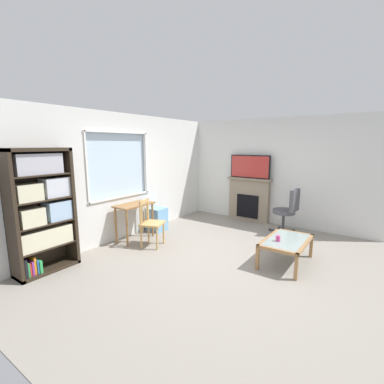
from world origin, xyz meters
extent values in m
cube|color=gray|center=(0.00, 0.00, -0.01)|extent=(6.15, 5.49, 0.02)
cube|color=silver|center=(0.00, 2.25, 0.43)|extent=(5.15, 0.12, 0.87)
cube|color=silver|center=(0.00, 2.25, 2.38)|extent=(5.15, 0.12, 0.37)
cube|color=silver|center=(-1.80, 2.25, 1.53)|extent=(1.54, 0.12, 1.33)
cube|color=silver|center=(1.52, 2.25, 1.53)|extent=(2.11, 0.12, 1.33)
cube|color=silver|center=(-0.28, 2.26, 1.53)|extent=(1.49, 0.02, 1.33)
cube|color=white|center=(-0.28, 2.19, 0.88)|extent=(1.55, 0.06, 0.03)
cube|color=white|center=(-0.28, 2.19, 2.18)|extent=(1.55, 0.06, 0.03)
cube|color=white|center=(-1.03, 2.19, 1.53)|extent=(0.03, 0.06, 1.33)
cube|color=white|center=(0.46, 2.19, 1.53)|extent=(0.03, 0.06, 1.33)
cube|color=silver|center=(2.63, 0.00, 1.28)|extent=(0.12, 4.69, 2.56)
cube|color=#2D2319|center=(-2.37, 2.00, 0.95)|extent=(0.05, 0.38, 1.90)
cube|color=#2D2319|center=(-1.52, 2.00, 0.95)|extent=(0.05, 0.38, 1.90)
cube|color=#2D2319|center=(-1.95, 2.00, 1.87)|extent=(0.90, 0.38, 0.05)
cube|color=#2D2319|center=(-1.95, 2.00, 0.03)|extent=(0.90, 0.38, 0.05)
cube|color=#2D2319|center=(-1.95, 2.18, 0.95)|extent=(0.90, 0.02, 1.90)
cube|color=#2D2319|center=(-1.95, 2.00, 0.39)|extent=(0.85, 0.36, 0.02)
cube|color=#2D2319|center=(-1.95, 2.00, 0.76)|extent=(0.85, 0.36, 0.02)
cube|color=#2D2319|center=(-1.95, 2.00, 1.13)|extent=(0.85, 0.36, 0.02)
cube|color=#2D2319|center=(-1.95, 2.00, 1.50)|extent=(0.85, 0.36, 0.02)
cube|color=beige|center=(-1.96, 1.99, 0.55)|extent=(0.76, 0.31, 0.28)
cube|color=beige|center=(-2.14, 1.99, 0.90)|extent=(0.33, 0.33, 0.26)
cube|color=#9EBCDB|center=(-1.73, 1.99, 0.92)|extent=(0.35, 0.29, 0.30)
cube|color=beige|center=(-2.14, 1.99, 1.27)|extent=(0.34, 0.32, 0.25)
cube|color=silver|center=(-1.72, 1.99, 1.29)|extent=(0.38, 0.27, 0.30)
cube|color=#B2B2BC|center=(-1.96, 1.99, 1.66)|extent=(0.65, 0.27, 0.30)
cube|color=black|center=(-2.31, 1.98, 0.19)|extent=(0.03, 0.30, 0.28)
cube|color=green|center=(-2.27, 1.98, 0.16)|extent=(0.02, 0.26, 0.22)
cube|color=red|center=(-2.24, 1.98, 0.15)|extent=(0.02, 0.24, 0.19)
cube|color=purple|center=(-2.21, 1.98, 0.15)|extent=(0.02, 0.24, 0.21)
cube|color=orange|center=(-2.17, 1.98, 0.18)|extent=(0.03, 0.22, 0.26)
cube|color=#286BB2|center=(-2.14, 1.98, 0.16)|extent=(0.02, 0.25, 0.21)
cube|color=green|center=(-2.11, 1.98, 0.15)|extent=(0.04, 0.28, 0.20)
cube|color=olive|center=(-0.19, 1.90, 0.74)|extent=(0.81, 0.42, 0.03)
cylinder|color=olive|center=(-0.54, 1.74, 0.36)|extent=(0.04, 0.04, 0.72)
cylinder|color=olive|center=(0.17, 1.74, 0.36)|extent=(0.04, 0.04, 0.72)
cylinder|color=olive|center=(-0.54, 2.06, 0.36)|extent=(0.04, 0.04, 0.72)
cylinder|color=olive|center=(0.17, 2.06, 0.36)|extent=(0.04, 0.04, 0.72)
cube|color=tan|center=(-0.25, 1.35, 0.45)|extent=(0.53, 0.52, 0.04)
cylinder|color=tan|center=(-0.35, 1.14, 0.22)|extent=(0.04, 0.04, 0.43)
cylinder|color=tan|center=(-0.03, 1.25, 0.22)|extent=(0.04, 0.04, 0.43)
cylinder|color=tan|center=(-0.46, 1.44, 0.22)|extent=(0.04, 0.04, 0.43)
cylinder|color=tan|center=(-0.14, 1.56, 0.22)|extent=(0.04, 0.04, 0.43)
cylinder|color=tan|center=(-0.46, 1.44, 0.68)|extent=(0.04, 0.04, 0.45)
cylinder|color=tan|center=(-0.14, 1.56, 0.68)|extent=(0.04, 0.04, 0.45)
cube|color=tan|center=(-0.30, 1.50, 0.87)|extent=(0.35, 0.16, 0.06)
cylinder|color=tan|center=(-0.40, 1.46, 0.65)|extent=(0.02, 0.02, 0.35)
cylinder|color=tan|center=(-0.30, 1.50, 0.65)|extent=(0.02, 0.02, 0.35)
cylinder|color=tan|center=(-0.20, 1.53, 0.65)|extent=(0.02, 0.02, 0.35)
cube|color=#72ADDB|center=(0.52, 1.95, 0.26)|extent=(0.35, 0.40, 0.52)
cube|color=gray|center=(2.48, 0.55, 0.53)|extent=(0.18, 1.04, 1.07)
cube|color=black|center=(2.39, 0.55, 0.39)|extent=(0.03, 0.57, 0.59)
cube|color=gray|center=(2.46, 0.55, 1.09)|extent=(0.26, 1.14, 0.04)
cube|color=black|center=(2.46, 0.55, 1.40)|extent=(0.05, 1.03, 0.58)
cube|color=#B2332D|center=(2.43, 0.55, 1.40)|extent=(0.01, 0.98, 0.53)
cylinder|color=#4C4C51|center=(2.02, -0.47, 0.48)|extent=(0.48, 0.48, 0.09)
cube|color=#4C4C51|center=(2.00, -0.69, 0.76)|extent=(0.41, 0.12, 0.48)
cylinder|color=#38383D|center=(2.02, -0.47, 0.24)|extent=(0.06, 0.06, 0.42)
cube|color=#38383D|center=(1.88, -0.46, 0.03)|extent=(0.28, 0.06, 0.03)
cylinder|color=#38383D|center=(1.74, -0.44, 0.03)|extent=(0.05, 0.05, 0.05)
cube|color=#38383D|center=(1.97, -0.60, 0.03)|extent=(0.14, 0.27, 0.03)
cylinder|color=#38383D|center=(1.91, -0.73, 0.03)|extent=(0.05, 0.05, 0.05)
cube|color=#38383D|center=(2.13, -0.56, 0.03)|extent=(0.23, 0.21, 0.03)
cylinder|color=#38383D|center=(2.23, -0.66, 0.03)|extent=(0.05, 0.05, 0.05)
cube|color=#38383D|center=(2.14, -0.40, 0.03)|extent=(0.26, 0.17, 0.03)
cylinder|color=#38383D|center=(2.26, -0.33, 0.03)|extent=(0.05, 0.05, 0.05)
cube|color=#38383D|center=(1.99, -0.33, 0.03)|extent=(0.10, 0.28, 0.03)
cylinder|color=#38383D|center=(1.96, -0.20, 0.03)|extent=(0.05, 0.05, 0.05)
cube|color=#8C9E99|center=(0.46, -0.98, 0.40)|extent=(0.95, 0.54, 0.02)
cube|color=#A37547|center=(0.46, -1.28, 0.38)|extent=(1.05, 0.05, 0.05)
cube|color=#A37547|center=(0.46, -0.69, 0.38)|extent=(1.05, 0.05, 0.05)
cube|color=#A37547|center=(-0.04, -0.98, 0.38)|extent=(0.05, 0.64, 0.05)
cube|color=#A37547|center=(0.96, -0.98, 0.38)|extent=(0.05, 0.64, 0.05)
cube|color=#A37547|center=(-0.04, -1.28, 0.18)|extent=(0.05, 0.05, 0.36)
cube|color=#A37547|center=(0.96, -1.28, 0.18)|extent=(0.05, 0.05, 0.36)
cube|color=#A37547|center=(-0.04, -0.69, 0.18)|extent=(0.05, 0.05, 0.36)
cube|color=#A37547|center=(0.96, -0.69, 0.18)|extent=(0.05, 0.05, 0.36)
cylinder|color=#DB3D84|center=(0.30, -0.89, 0.45)|extent=(0.07, 0.07, 0.09)
camera|label=1|loc=(-3.87, -2.14, 1.95)|focal=25.18mm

